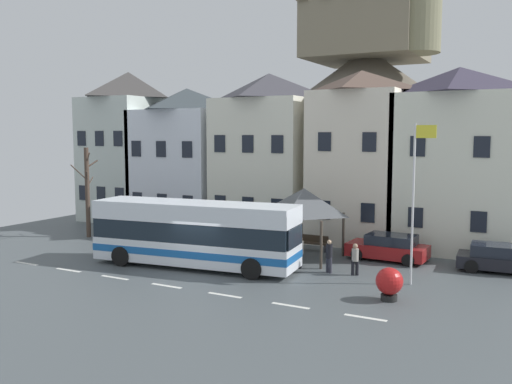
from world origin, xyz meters
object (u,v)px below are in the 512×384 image
at_px(hilltop_castle, 366,123).
at_px(flagpole, 415,192).
at_px(transit_bus, 195,234).
at_px(townhouse_04, 457,159).
at_px(parked_car_00, 388,247).
at_px(pedestrian_02, 355,258).
at_px(parked_car_01, 143,225).
at_px(bare_tree_00, 87,191).
at_px(townhouse_02, 269,154).
at_px(townhouse_00, 130,146).
at_px(pedestrian_01, 329,255).
at_px(parked_car_02, 501,259).
at_px(townhouse_01, 187,157).
at_px(pedestrian_00, 300,250).
at_px(public_bench, 313,242).
at_px(townhouse_03, 360,157).
at_px(bus_shelter, 304,202).
at_px(harbour_buoy, 389,282).

bearing_deg(hilltop_castle, flagpole, -69.19).
bearing_deg(transit_bus, flagpole, 3.13).
bearing_deg(townhouse_04, transit_bus, -135.38).
distance_m(parked_car_00, pedestrian_02, 3.94).
relative_size(townhouse_04, parked_car_01, 2.46).
relative_size(pedestrian_02, bare_tree_00, 0.26).
distance_m(townhouse_02, hilltop_castle, 21.00).
xyz_separation_m(townhouse_00, pedestrian_01, (20.06, -9.06, -4.87)).
bearing_deg(hilltop_castle, parked_car_02, -60.12).
xyz_separation_m(townhouse_01, transit_bus, (8.05, -10.90, -3.33)).
xyz_separation_m(townhouse_01, pedestrian_00, (12.84, -8.66, -4.07)).
xyz_separation_m(transit_bus, parked_car_01, (-8.07, 5.72, -0.99)).
height_order(parked_car_02, bare_tree_00, bare_tree_00).
xyz_separation_m(townhouse_01, parked_car_01, (-0.02, -5.18, -4.32)).
xyz_separation_m(parked_car_00, pedestrian_01, (-1.83, -4.03, 0.18)).
distance_m(parked_car_01, public_bench, 11.87).
relative_size(townhouse_03, parked_car_00, 2.50).
bearing_deg(parked_car_01, pedestrian_02, 162.00).
relative_size(townhouse_02, pedestrian_02, 7.01).
xyz_separation_m(hilltop_castle, bare_tree_00, (-9.79, -28.11, -4.82)).
bearing_deg(townhouse_01, townhouse_02, -1.43).
distance_m(parked_car_02, pedestrian_00, 9.75).
xyz_separation_m(bus_shelter, pedestrian_02, (3.53, -2.06, -2.25)).
bearing_deg(transit_bus, bus_shelter, 39.10).
bearing_deg(townhouse_01, pedestrian_00, -34.02).
relative_size(parked_car_00, parked_car_02, 0.99).
xyz_separation_m(townhouse_02, harbour_buoy, (11.35, -11.77, -4.59)).
bearing_deg(parked_car_01, townhouse_03, -165.84).
distance_m(townhouse_03, bus_shelter, 6.64).
bearing_deg(townhouse_03, townhouse_01, 177.87).
relative_size(townhouse_01, public_bench, 5.73).
bearing_deg(townhouse_00, bare_tree_00, -68.68).
bearing_deg(hilltop_castle, parked_car_00, -70.33).
height_order(townhouse_03, harbour_buoy, townhouse_03).
height_order(townhouse_02, parked_car_02, townhouse_02).
bearing_deg(townhouse_02, pedestrian_01, -48.73).
xyz_separation_m(townhouse_00, townhouse_02, (12.42, -0.36, -0.38)).
relative_size(townhouse_01, pedestrian_00, 6.22).
xyz_separation_m(townhouse_00, parked_car_00, (21.89, -5.03, -5.05)).
distance_m(townhouse_03, parked_car_02, 10.54).
relative_size(townhouse_02, parked_car_01, 2.52).
bearing_deg(parked_car_00, pedestrian_02, 84.10).
bearing_deg(townhouse_00, pedestrian_01, -24.32).
bearing_deg(townhouse_04, parked_car_02, -57.66).
relative_size(hilltop_castle, transit_bus, 3.91).
xyz_separation_m(townhouse_01, harbour_buoy, (18.15, -11.94, -4.24)).
bearing_deg(bus_shelter, hilltop_castle, 100.39).
height_order(townhouse_02, bare_tree_00, townhouse_02).
xyz_separation_m(townhouse_01, hilltop_castle, (7.15, 20.68, 2.82)).
xyz_separation_m(pedestrian_00, pedestrian_02, (2.86, -0.07, -0.08)).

